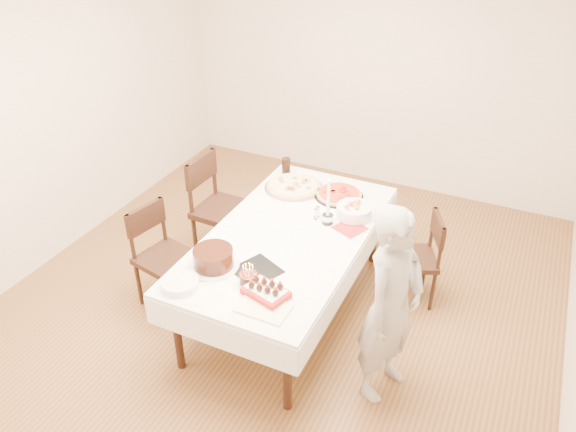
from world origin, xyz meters
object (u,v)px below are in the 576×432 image
at_px(taper_candle, 328,201).
at_px(cola_glass, 286,166).
at_px(person, 391,306).
at_px(pizza_white, 294,186).
at_px(birthday_cake, 248,274).
at_px(strawberry_box, 266,291).
at_px(pizza_pepperoni, 339,194).
at_px(chair_left_savory, 224,210).
at_px(pasta_bowl, 354,211).
at_px(chair_left_dessert, 166,259).
at_px(dining_table, 288,272).
at_px(chair_right_savory, 412,258).
at_px(layer_cake, 213,258).

height_order(taper_candle, cola_glass, taper_candle).
bearing_deg(person, pizza_white, 63.32).
bearing_deg(birthday_cake, cola_glass, 106.44).
bearing_deg(strawberry_box, pizza_pepperoni, 91.15).
distance_m(pizza_white, pizza_pepperoni, 0.42).
xyz_separation_m(chair_left_savory, person, (1.82, -0.89, 0.24)).
bearing_deg(pasta_bowl, taper_candle, -130.49).
relative_size(taper_candle, birthday_cake, 3.07).
xyz_separation_m(chair_left_dessert, pizza_pepperoni, (1.09, 1.07, 0.32)).
height_order(dining_table, pizza_white, pizza_white).
bearing_deg(pizza_white, pasta_bowl, -18.61).
bearing_deg(pasta_bowl, dining_table, -129.41).
bearing_deg(pizza_pepperoni, strawberry_box, -88.85).
height_order(chair_left_savory, pasta_bowl, chair_left_savory).
bearing_deg(dining_table, person, -25.62).
distance_m(chair_left_savory, person, 2.04).
bearing_deg(dining_table, taper_candle, 51.34).
distance_m(chair_right_savory, chair_left_dessert, 2.04).
bearing_deg(taper_candle, chair_right_savory, 23.89).
bearing_deg(pizza_pepperoni, taper_candle, -81.15).
xyz_separation_m(dining_table, pizza_pepperoni, (0.15, 0.71, 0.40)).
xyz_separation_m(chair_left_dessert, strawberry_box, (1.12, -0.38, 0.34)).
bearing_deg(pizza_pepperoni, birthday_cake, -95.67).
bearing_deg(chair_left_dessert, chair_right_savory, -141.57).
xyz_separation_m(chair_right_savory, pizza_white, (-1.14, 0.11, 0.36)).
height_order(chair_left_dessert, pasta_bowl, chair_left_dessert).
relative_size(chair_left_savory, birthday_cake, 7.42).
height_order(chair_left_dessert, taper_candle, taper_candle).
bearing_deg(layer_cake, taper_candle, 59.04).
bearing_deg(birthday_cake, pizza_white, 101.76).
distance_m(chair_left_dessert, person, 1.94).
height_order(pizza_pepperoni, birthday_cake, birthday_cake).
relative_size(dining_table, layer_cake, 5.85).
bearing_deg(cola_glass, strawberry_box, -68.96).
xyz_separation_m(cola_glass, birthday_cake, (0.47, -1.58, 0.01)).
xyz_separation_m(chair_left_dessert, pizza_white, (0.68, 1.03, 0.32)).
relative_size(dining_table, pasta_bowl, 7.41).
bearing_deg(birthday_cake, pasta_bowl, 72.14).
bearing_deg(dining_table, birthday_cake, -88.70).
xyz_separation_m(pasta_bowl, layer_cake, (-0.68, -1.06, 0.02)).
relative_size(person, pasta_bowl, 5.15).
bearing_deg(pasta_bowl, person, -57.40).
height_order(pizza_pepperoni, strawberry_box, strawberry_box).
bearing_deg(layer_cake, person, 6.06).
xyz_separation_m(person, birthday_cake, (-0.95, -0.20, 0.09)).
distance_m(taper_candle, layer_cake, 1.03).
xyz_separation_m(pizza_pepperoni, birthday_cake, (-0.14, -1.38, 0.06)).
bearing_deg(chair_right_savory, birthday_cake, -149.67).
bearing_deg(dining_table, strawberry_box, -76.05).
bearing_deg(pizza_white, taper_candle, -39.56).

